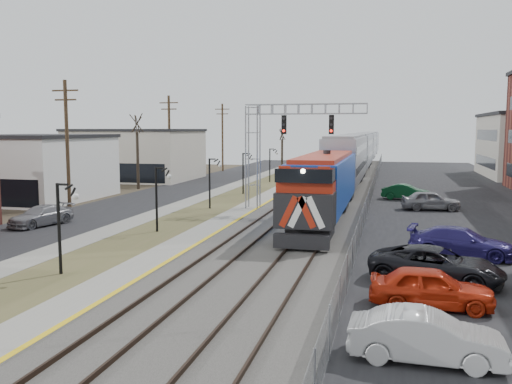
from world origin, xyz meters
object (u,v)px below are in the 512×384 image
(train, at_px, (361,152))
(car_lot_b, at_px, (426,338))
(car_lot_a, at_px, (431,288))
(signal_gantry, at_px, (275,138))

(train, bearing_deg, car_lot_b, -85.56)
(train, relative_size, car_lot_a, 25.60)
(signal_gantry, bearing_deg, car_lot_a, -64.32)
(train, xyz_separation_m, car_lot_a, (5.69, -62.81, -2.22))
(car_lot_b, bearing_deg, car_lot_a, -3.84)
(signal_gantry, distance_m, car_lot_a, 23.53)
(car_lot_a, bearing_deg, signal_gantry, 25.71)
(train, distance_m, signal_gantry, 42.37)
(car_lot_a, height_order, car_lot_b, car_lot_a)
(signal_gantry, height_order, car_lot_b, signal_gantry)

